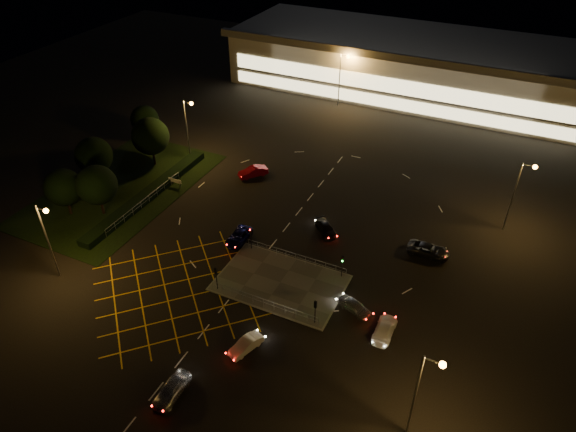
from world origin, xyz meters
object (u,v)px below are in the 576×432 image
at_px(car_far_dkgrey, 326,228).
at_px(car_right_silver, 354,306).
at_px(signal_sw, 216,274).
at_px(car_circ_red, 253,172).
at_px(signal_nw, 251,234).
at_px(car_queue_white, 246,345).
at_px(car_near_silver, 171,389).
at_px(car_left_blue, 239,237).
at_px(car_approach_white, 385,329).
at_px(signal_ne, 342,262).
at_px(signal_se, 315,308).
at_px(car_east_grey, 429,250).

bearing_deg(car_far_dkgrey, car_right_silver, -101.62).
xyz_separation_m(signal_sw, car_far_dkgrey, (7.12, 15.24, -1.75)).
bearing_deg(car_circ_red, car_right_silver, -1.15).
height_order(signal_nw, car_queue_white, signal_nw).
relative_size(car_near_silver, car_far_dkgrey, 1.06).
relative_size(car_left_blue, car_approach_white, 0.99).
height_order(signal_sw, car_circ_red, signal_sw).
bearing_deg(car_near_silver, signal_ne, 68.37).
xyz_separation_m(signal_nw, car_right_silver, (15.15, -4.44, -1.71)).
bearing_deg(signal_se, signal_sw, 0.00).
relative_size(signal_sw, signal_se, 1.00).
bearing_deg(car_east_grey, car_far_dkgrey, 94.03).
bearing_deg(signal_nw, car_approach_white, -17.98).
bearing_deg(car_queue_white, car_circ_red, 136.52).
bearing_deg(car_far_dkgrey, car_east_grey, -40.92).
bearing_deg(car_east_grey, signal_nw, 111.51).
height_order(car_left_blue, car_far_dkgrey, car_left_blue).
relative_size(car_queue_white, car_circ_red, 0.84).
relative_size(car_right_silver, car_east_grey, 0.74).
xyz_separation_m(car_queue_white, car_approach_white, (11.91, 7.92, 0.04)).
xyz_separation_m(signal_se, car_approach_white, (7.04, 1.81, -1.69)).
xyz_separation_m(car_near_silver, car_queue_white, (3.57, 7.53, -0.13)).
distance_m(signal_se, car_approach_white, 7.46).
relative_size(signal_se, car_queue_white, 0.82).
distance_m(signal_se, signal_ne, 7.99).
distance_m(signal_sw, car_approach_white, 19.20).
bearing_deg(signal_sw, car_far_dkgrey, -115.04).
bearing_deg(car_circ_red, signal_se, -9.93).
bearing_deg(car_east_grey, car_right_silver, 157.37).
xyz_separation_m(signal_ne, car_queue_white, (-4.87, -14.10, -1.73)).
distance_m(signal_se, car_circ_red, 31.10).
bearing_deg(car_near_silver, signal_sw, 104.31).
bearing_deg(car_approach_white, signal_se, 13.60).
bearing_deg(car_right_silver, car_circ_red, 70.10).
height_order(signal_sw, car_queue_white, signal_sw).
xyz_separation_m(signal_se, signal_ne, (0.00, 7.99, 0.00)).
bearing_deg(car_right_silver, car_far_dkgrey, 55.13).
xyz_separation_m(car_far_dkgrey, car_approach_white, (11.92, -13.43, 0.06)).
xyz_separation_m(car_near_silver, car_far_dkgrey, (3.56, 28.88, -0.15)).
xyz_separation_m(signal_nw, car_far_dkgrey, (7.12, 7.25, -1.75)).
relative_size(signal_se, car_left_blue, 0.69).
bearing_deg(car_queue_white, car_far_dkgrey, 109.15).
distance_m(signal_nw, car_approach_white, 20.09).
bearing_deg(car_queue_white, signal_ne, 90.07).
distance_m(signal_sw, car_right_silver, 15.65).
bearing_deg(car_left_blue, signal_nw, -22.39).
height_order(signal_se, signal_ne, same).
bearing_deg(signal_se, car_approach_white, -165.60).
relative_size(car_near_silver, car_right_silver, 1.17).
bearing_deg(car_queue_white, car_near_silver, -96.22).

